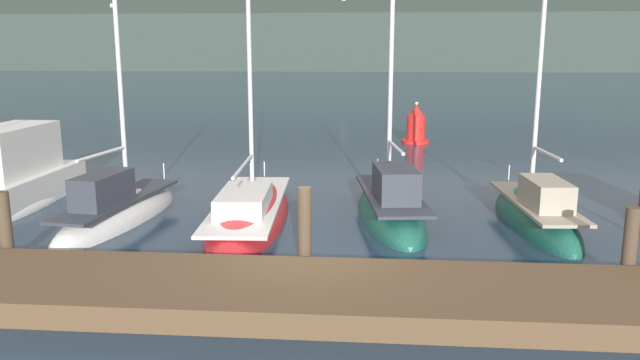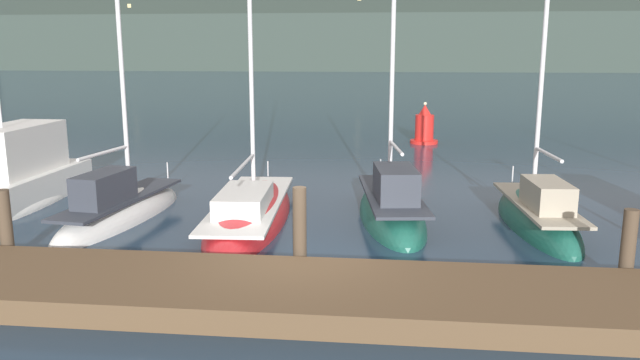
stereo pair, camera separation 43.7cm
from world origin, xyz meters
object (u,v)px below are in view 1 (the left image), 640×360
(sailboat_berth_4, at_px, (250,216))
(motorboat_berth_2, at_px, (2,193))
(channel_buoy, at_px, (416,128))
(sailboat_berth_5, at_px, (391,214))
(sailboat_berth_3, at_px, (118,217))
(sailboat_berth_6, at_px, (535,221))

(sailboat_berth_4, bearing_deg, motorboat_berth_2, 175.84)
(motorboat_berth_2, distance_m, channel_buoy, 19.17)
(motorboat_berth_2, height_order, sailboat_berth_4, sailboat_berth_4)
(motorboat_berth_2, bearing_deg, sailboat_berth_5, -0.92)
(sailboat_berth_3, relative_size, sailboat_berth_4, 0.71)
(sailboat_berth_6, height_order, channel_buoy, sailboat_berth_6)
(motorboat_berth_2, relative_size, sailboat_berth_6, 0.86)
(sailboat_berth_6, xyz_separation_m, channel_buoy, (-2.20, 14.69, 0.64))
(sailboat_berth_3, xyz_separation_m, sailboat_berth_5, (7.33, 0.97, -0.01))
(sailboat_berth_5, relative_size, channel_buoy, 4.29)
(sailboat_berth_3, xyz_separation_m, channel_buoy, (8.93, 15.35, 0.61))
(sailboat_berth_6, bearing_deg, channel_buoy, 98.50)
(sailboat_berth_3, height_order, channel_buoy, sailboat_berth_3)
(motorboat_berth_2, height_order, channel_buoy, motorboat_berth_2)
(sailboat_berth_4, relative_size, sailboat_berth_5, 1.38)
(sailboat_berth_4, bearing_deg, sailboat_berth_5, 5.28)
(sailboat_berth_5, bearing_deg, sailboat_berth_4, -174.72)
(motorboat_berth_2, height_order, sailboat_berth_3, sailboat_berth_3)
(motorboat_berth_2, height_order, sailboat_berth_6, sailboat_berth_6)
(sailboat_berth_4, bearing_deg, channel_buoy, 69.64)
(motorboat_berth_2, xyz_separation_m, sailboat_berth_6, (15.07, -0.49, -0.33))
(sailboat_berth_3, height_order, sailboat_berth_4, sailboat_berth_4)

